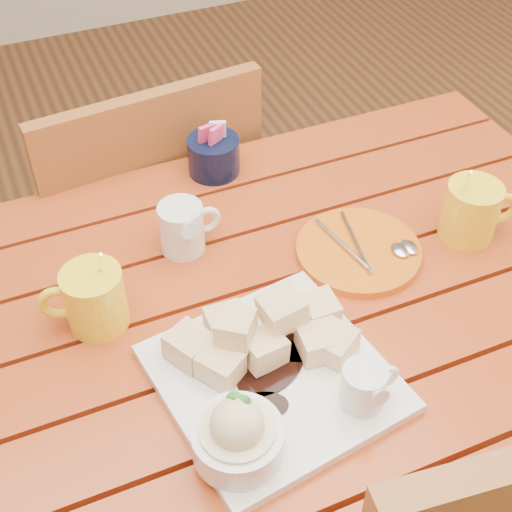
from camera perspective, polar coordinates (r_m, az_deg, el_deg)
name	(u,v)px	position (r m, az deg, el deg)	size (l,w,h in m)	color
table	(259,367)	(1.07, 0.22, -8.83)	(1.20, 0.79, 0.75)	#A03D14
dessert_plate	(268,383)	(0.88, 0.94, -10.10)	(0.30, 0.30, 0.11)	white
coffee_mug_left	(93,298)	(0.97, -12.92, -3.31)	(0.12, 0.08, 0.14)	yellow
coffee_mug_right	(472,211)	(1.13, 16.92, 3.49)	(0.12, 0.08, 0.14)	yellow
cream_pitcher	(183,227)	(1.06, -5.85, 2.33)	(0.10, 0.08, 0.08)	white
sugar_caddy	(214,155)	(1.22, -3.42, 8.10)	(0.09, 0.09, 0.10)	black
orange_saucer	(360,251)	(1.08, 8.29, 0.44)	(0.19, 0.19, 0.02)	orange
chair_far	(147,232)	(1.52, -8.75, 1.90)	(0.45, 0.45, 0.88)	brown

